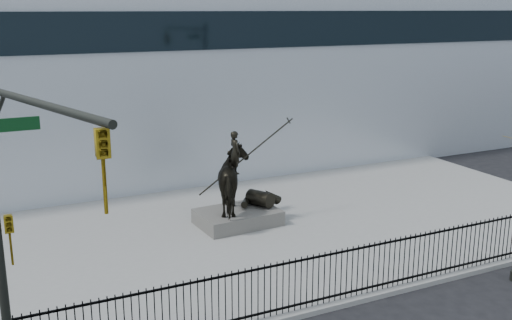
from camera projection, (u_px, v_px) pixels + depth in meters
name	position (u px, v px, depth m)	size (l,w,h in m)	color
plaza	(214.00, 240.00, 20.88)	(30.00, 12.00, 0.15)	gray
building	(119.00, 76.00, 31.13)	(44.00, 14.00, 9.00)	silver
picket_fence	(296.00, 284.00, 15.67)	(22.10, 0.10, 1.50)	black
statue_plinth	(238.00, 217.00, 22.11)	(2.89, 1.99, 0.54)	#5A5853
equestrian_statue	(239.00, 180.00, 21.79)	(3.71, 2.39, 3.14)	black
traffic_signal_left	(14.00, 239.00, 10.41)	(1.52, 4.84, 7.00)	black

